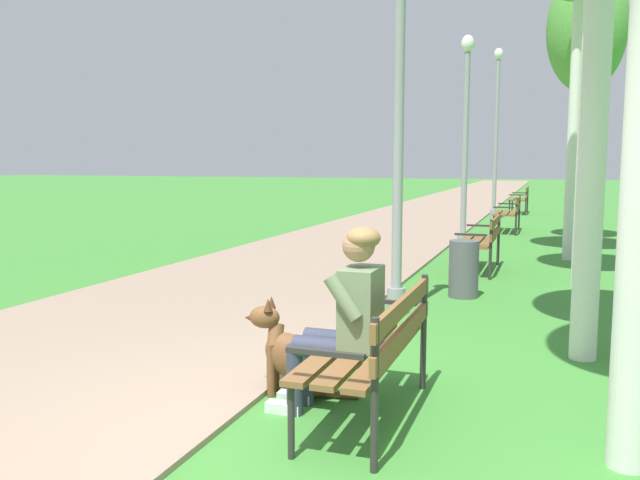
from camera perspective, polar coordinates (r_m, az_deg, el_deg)
ground_plane at (r=4.07m, az=-4.38°, el=-17.23°), size 120.00×120.00×0.00m
paved_path at (r=27.69m, az=11.85°, el=3.36°), size 3.79×60.00×0.04m
park_bench_near at (r=4.21m, az=4.85°, el=-8.95°), size 0.55×1.50×0.85m
park_bench_mid at (r=10.14m, az=14.03°, el=0.19°), size 0.55×1.50×0.85m
park_bench_far at (r=15.93m, az=16.26°, el=2.49°), size 0.55×1.50×0.85m
park_bench_furthest at (r=21.74m, az=17.16°, el=3.57°), size 0.55×1.50×0.85m
person_seated_on_near_bench at (r=4.24m, az=2.19°, el=-6.48°), size 0.74×0.49×1.25m
dog_brown at (r=4.70m, az=-2.03°, el=-10.45°), size 0.83×0.33×0.71m
lamp_post_near at (r=7.01m, az=6.88°, el=9.74°), size 0.24×0.24×3.89m
lamp_post_mid at (r=12.66m, az=12.59°, el=8.54°), size 0.24×0.24×3.98m
lamp_post_far at (r=19.11m, az=15.15°, el=9.06°), size 0.24×0.24×4.76m
birch_tree_fifth at (r=14.55m, az=22.29°, el=16.47°), size 1.54×1.68×5.53m
litter_bin at (r=8.18m, az=12.46°, el=-2.49°), size 0.36×0.36×0.70m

